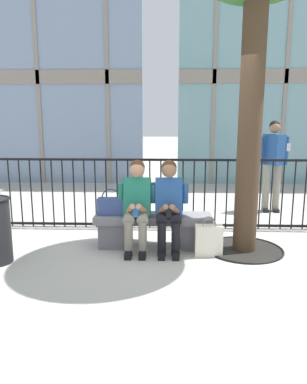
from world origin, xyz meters
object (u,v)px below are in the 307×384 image
stone_bench (153,227)px  seated_person_with_phone (137,203)px  seated_person_companion (169,203)px  handbag_on_bench (111,206)px  shopping_bag (209,240)px  bystander_at_railing (273,159)px

stone_bench → seated_person_with_phone: size_ratio=1.32×
seated_person_companion → handbag_on_bench: 0.80m
seated_person_with_phone → seated_person_companion: (0.42, 0.00, 0.00)m
seated_person_with_phone → handbag_on_bench: bearing=162.1°
handbag_on_bench → shopping_bag: bearing=-13.8°
stone_bench → shopping_bag: 0.80m
stone_bench → seated_person_companion: (0.21, -0.13, 0.38)m
seated_person_with_phone → handbag_on_bench: seated_person_with_phone is taller
stone_bench → seated_person_with_phone: (-0.21, -0.13, 0.38)m
seated_person_companion → shopping_bag: size_ratio=2.37×
handbag_on_bench → bystander_at_railing: size_ratio=0.21×
shopping_bag → seated_person_with_phone: bearing=167.8°
stone_bench → handbag_on_bench: (-0.58, -0.01, 0.30)m
seated_person_companion → shopping_bag: seated_person_companion is taller
seated_person_companion → bystander_at_railing: bearing=48.1°
handbag_on_bench → seated_person_with_phone: bearing=-17.9°
stone_bench → bystander_at_railing: 3.07m
handbag_on_bench → shopping_bag: (1.31, -0.32, -0.37)m
seated_person_with_phone → bystander_at_railing: bystander_at_railing is taller
shopping_bag → bystander_at_railing: 2.89m
seated_person_companion → shopping_bag: 0.71m
seated_person_with_phone → seated_person_companion: size_ratio=1.00×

